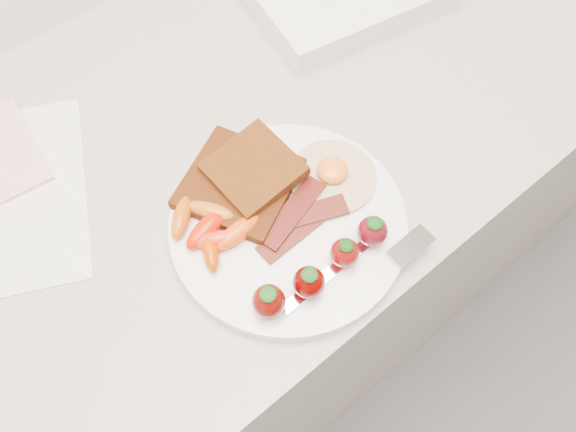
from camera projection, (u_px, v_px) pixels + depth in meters
counter at (236, 278)px, 1.10m from camera, size 2.00×0.60×0.90m
plate at (288, 224)px, 0.64m from camera, size 0.27×0.27×0.02m
toast_lower at (239, 183)px, 0.65m from camera, size 0.16×0.16×0.01m
toast_upper at (254, 169)px, 0.64m from camera, size 0.09×0.09×0.02m
fried_egg at (332, 175)px, 0.65m from camera, size 0.11×0.11×0.02m
bacon_strips at (298, 219)px, 0.63m from camera, size 0.12×0.07×0.01m
baby_carrots at (212, 229)px, 0.62m from camera, size 0.10×0.11×0.02m
strawberries at (322, 268)px, 0.58m from camera, size 0.17×0.04×0.04m
fork at (367, 261)px, 0.60m from camera, size 0.18×0.05×0.00m
paper_sheet at (2, 197)px, 0.67m from camera, size 0.29×0.32×0.00m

